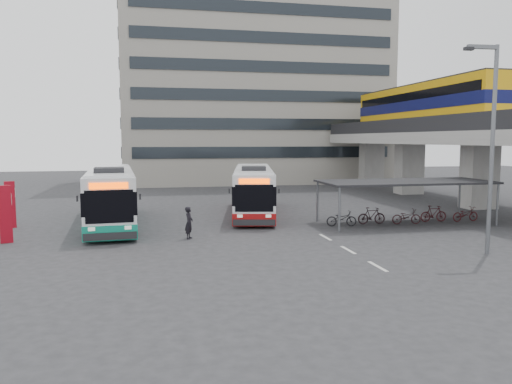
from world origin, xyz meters
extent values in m
plane|color=#28282B|center=(0.00, 0.00, 0.00)|extent=(120.00, 120.00, 0.00)
cube|color=gray|center=(17.00, 8.00, 2.30)|extent=(2.20, 1.60, 4.60)
cube|color=gray|center=(17.00, 18.00, 2.30)|extent=(2.20, 1.60, 4.60)
cube|color=gray|center=(17.00, 26.00, 2.30)|extent=(2.20, 1.60, 4.60)
cube|color=gray|center=(17.00, 12.00, 5.05)|extent=(8.00, 32.00, 0.90)
cube|color=black|center=(13.25, 12.00, 6.05)|extent=(0.35, 32.00, 1.10)
cube|color=black|center=(20.75, 12.00, 6.05)|extent=(0.35, 32.00, 1.10)
cube|color=#C48D0B|center=(17.00, 15.80, 7.60)|extent=(2.90, 20.00, 3.90)
cube|color=#0B0E3D|center=(17.00, 15.80, 7.80)|extent=(2.98, 20.02, 0.90)
cube|color=black|center=(17.00, 15.80, 8.60)|extent=(2.96, 19.20, 0.70)
cube|color=black|center=(17.00, 15.80, 9.55)|extent=(2.70, 19.60, 0.25)
cylinder|color=#595B60|center=(3.70, 4.80, 1.20)|extent=(0.12, 0.12, 2.40)
cylinder|color=#595B60|center=(13.30, 4.80, 1.20)|extent=(0.12, 0.12, 2.40)
cylinder|color=#595B60|center=(3.70, 1.20, 1.20)|extent=(0.12, 0.12, 2.40)
cylinder|color=#595B60|center=(13.30, 1.20, 1.20)|extent=(0.12, 0.12, 2.40)
cube|color=black|center=(8.50, 3.00, 2.48)|extent=(10.00, 4.00, 0.12)
imported|color=black|center=(4.50, 3.00, 0.45)|extent=(1.71, 0.60, 0.90)
imported|color=black|center=(6.50, 3.00, 0.50)|extent=(1.66, 0.47, 1.00)
imported|color=black|center=(8.50, 3.00, 0.45)|extent=(1.71, 0.60, 0.90)
imported|color=black|center=(10.50, 3.00, 0.50)|extent=(1.66, 0.47, 1.00)
imported|color=#350C0F|center=(12.50, 3.00, 0.45)|extent=(1.71, 0.60, 0.90)
cube|color=gray|center=(6.00, 36.00, 12.50)|extent=(30.00, 15.00, 25.00)
cube|color=beige|center=(2.50, -6.00, 0.01)|extent=(0.15, 1.60, 0.01)
cube|color=beige|center=(2.50, -3.00, 0.01)|extent=(0.15, 1.60, 0.01)
cube|color=beige|center=(2.50, 0.00, 0.01)|extent=(0.15, 1.60, 0.01)
cube|color=white|center=(0.50, 8.50, 1.71)|extent=(4.52, 11.51, 2.58)
cube|color=maroon|center=(0.50, 8.50, 0.52)|extent=(4.57, 11.56, 0.70)
cube|color=black|center=(0.50, 8.50, 1.83)|extent=(4.58, 11.54, 1.08)
cube|color=#FF4400|center=(-0.59, 2.98, 2.67)|extent=(1.66, 0.40, 0.28)
cube|color=black|center=(-0.04, 5.74, 3.21)|extent=(1.70, 1.75, 0.26)
cylinder|color=black|center=(-1.29, 5.18, 0.47)|extent=(0.46, 0.98, 0.94)
cylinder|color=black|center=(2.20, 11.38, 0.47)|extent=(0.46, 0.98, 0.94)
cube|color=white|center=(-8.45, 6.30, 1.79)|extent=(3.26, 11.91, 2.70)
cube|color=#0E7F64|center=(-8.45, 6.30, 0.54)|extent=(3.30, 11.95, 0.74)
cube|color=black|center=(-8.45, 6.30, 1.91)|extent=(3.32, 11.94, 1.13)
cube|color=#FF4400|center=(-8.06, 0.42, 2.80)|extent=(1.75, 0.19, 0.29)
cube|color=black|center=(-8.26, 3.36, 3.36)|extent=(1.60, 1.66, 0.27)
cylinder|color=black|center=(-9.37, 2.46, 0.49)|extent=(0.36, 1.00, 0.98)
cylinder|color=black|center=(-7.49, 9.66, 0.49)|extent=(0.36, 1.00, 0.98)
imported|color=black|center=(-4.31, 1.06, 0.81)|extent=(0.56, 0.68, 1.62)
cylinder|color=#595B60|center=(8.15, -4.91, 4.44)|extent=(0.18, 0.18, 8.89)
cube|color=#595B60|center=(7.49, -4.87, 8.78)|extent=(1.34, 0.25, 0.17)
cube|color=black|center=(6.88, -4.84, 8.69)|extent=(0.40, 0.22, 0.13)
cube|color=#9E0919|center=(-12.97, 1.85, 1.39)|extent=(0.58, 0.34, 2.78)
cube|color=white|center=(-12.97, 1.85, 2.11)|extent=(0.59, 0.23, 0.56)
cube|color=#9E0919|center=(-13.88, 6.26, 1.32)|extent=(0.54, 0.23, 2.63)
cube|color=white|center=(-13.88, 6.26, 2.00)|extent=(0.57, 0.12, 0.53)
camera|label=1|loc=(-6.09, -23.69, 4.94)|focal=35.00mm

